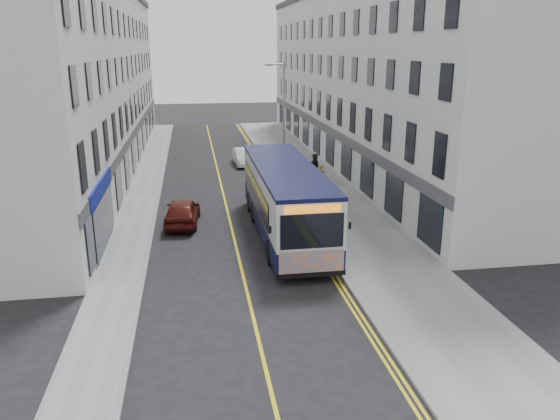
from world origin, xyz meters
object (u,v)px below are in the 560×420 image
object	(u,v)px
streetlamp	(283,119)
pedestrian_far	(316,169)
city_bus	(285,198)
car_maroon	(182,211)
bicycle	(326,229)
car_white	(244,157)
pedestrian_near	(321,177)

from	to	relation	value
streetlamp	pedestrian_far	bearing A→B (deg)	-18.73
city_bus	car_maroon	size ratio (longest dim) A/B	2.92
pedestrian_far	car_maroon	world-z (taller)	pedestrian_far
bicycle	car_maroon	xyz separation A→B (m)	(-6.88, 3.57, 0.14)
car_white	car_maroon	xyz separation A→B (m)	(-4.64, -14.48, 0.07)
streetlamp	car_maroon	distance (m)	10.95
pedestrian_near	car_maroon	world-z (taller)	pedestrian_near
city_bus	car_maroon	world-z (taller)	city_bus
bicycle	car_maroon	world-z (taller)	car_maroon
pedestrian_near	car_maroon	size ratio (longest dim) A/B	0.37
car_white	streetlamp	bearing A→B (deg)	-74.88
pedestrian_far	car_maroon	distance (m)	11.34
pedestrian_near	car_white	bearing A→B (deg)	120.05
city_bus	streetlamp	bearing A→B (deg)	81.16
car_white	pedestrian_far	bearing A→B (deg)	-62.35
city_bus	bicycle	world-z (taller)	city_bus
city_bus	bicycle	distance (m)	2.51
bicycle	car_white	distance (m)	18.19
bicycle	pedestrian_far	size ratio (longest dim) A/B	0.84
pedestrian_near	pedestrian_far	world-z (taller)	pedestrian_far
pedestrian_near	car_maroon	xyz separation A→B (m)	(-8.79, -5.76, -0.19)
bicycle	city_bus	bearing A→B (deg)	69.93
streetlamp	car_maroon	size ratio (longest dim) A/B	1.93
pedestrian_far	bicycle	bearing A→B (deg)	-98.04
pedestrian_far	car_white	distance (m)	8.42
streetlamp	pedestrian_near	xyz separation A→B (m)	(2.14, -2.12, -3.49)
city_bus	pedestrian_near	distance (m)	9.19
car_white	car_maroon	size ratio (longest dim) A/B	0.93
pedestrian_near	pedestrian_far	bearing A→B (deg)	95.02
pedestrian_near	car_white	distance (m)	9.66
bicycle	car_white	xyz separation A→B (m)	(-2.25, 18.05, 0.07)
city_bus	pedestrian_far	distance (m)	10.45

